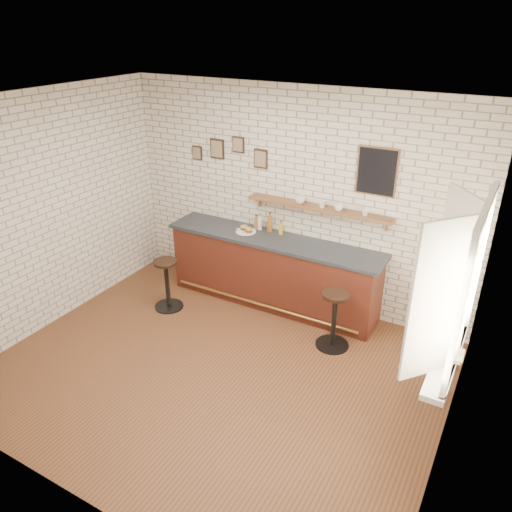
% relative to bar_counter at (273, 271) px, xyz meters
% --- Properties ---
extents(ground, '(5.00, 5.00, 0.00)m').
position_rel_bar_counter_xyz_m(ground, '(0.14, -1.70, -0.51)').
color(ground, brown).
rests_on(ground, ground).
extents(bar_counter, '(3.10, 0.65, 1.01)m').
position_rel_bar_counter_xyz_m(bar_counter, '(0.00, 0.00, 0.00)').
color(bar_counter, '#522015').
rests_on(bar_counter, ground).
extents(sandwich_plate, '(0.28, 0.28, 0.01)m').
position_rel_bar_counter_xyz_m(sandwich_plate, '(-0.44, 0.01, 0.51)').
color(sandwich_plate, white).
rests_on(sandwich_plate, bar_counter).
extents(ciabatta_sandwich, '(0.23, 0.17, 0.07)m').
position_rel_bar_counter_xyz_m(ciabatta_sandwich, '(-0.43, 0.01, 0.55)').
color(ciabatta_sandwich, tan).
rests_on(ciabatta_sandwich, sandwich_plate).
extents(potato_chips, '(0.25, 0.19, 0.00)m').
position_rel_bar_counter_xyz_m(potato_chips, '(-0.46, 0.00, 0.52)').
color(potato_chips, '#EFBB54').
rests_on(potato_chips, sandwich_plate).
extents(bitters_bottle_brown, '(0.07, 0.07, 0.21)m').
position_rel_bar_counter_xyz_m(bitters_bottle_brown, '(-0.37, 0.18, 0.59)').
color(bitters_bottle_brown, brown).
rests_on(bitters_bottle_brown, bar_counter).
extents(bitters_bottle_white, '(0.06, 0.06, 0.24)m').
position_rel_bar_counter_xyz_m(bitters_bottle_white, '(-0.31, 0.18, 0.60)').
color(bitters_bottle_white, silver).
rests_on(bitters_bottle_white, bar_counter).
extents(bitters_bottle_amber, '(0.07, 0.07, 0.29)m').
position_rel_bar_counter_xyz_m(bitters_bottle_amber, '(-0.15, 0.18, 0.62)').
color(bitters_bottle_amber, '#945917').
rests_on(bitters_bottle_amber, bar_counter).
extents(condiment_bottle_yellow, '(0.06, 0.06, 0.20)m').
position_rel_bar_counter_xyz_m(condiment_bottle_yellow, '(0.02, 0.18, 0.59)').
color(condiment_bottle_yellow, gold).
rests_on(condiment_bottle_yellow, bar_counter).
extents(bar_stool_left, '(0.43, 0.43, 0.73)m').
position_rel_bar_counter_xyz_m(bar_stool_left, '(-1.22, -0.84, -0.11)').
color(bar_stool_left, black).
rests_on(bar_stool_left, ground).
extents(bar_stool_right, '(0.44, 0.44, 0.76)m').
position_rel_bar_counter_xyz_m(bar_stool_right, '(1.14, -0.56, -0.10)').
color(bar_stool_right, black).
rests_on(bar_stool_right, ground).
extents(wall_shelf, '(2.00, 0.18, 0.18)m').
position_rel_bar_counter_xyz_m(wall_shelf, '(0.54, 0.20, 0.97)').
color(wall_shelf, brown).
rests_on(wall_shelf, ground).
extents(shelf_cup_a, '(0.18, 0.18, 0.10)m').
position_rel_bar_counter_xyz_m(shelf_cup_a, '(0.29, 0.20, 1.04)').
color(shelf_cup_a, white).
rests_on(shelf_cup_a, wall_shelf).
extents(shelf_cup_b, '(0.13, 0.13, 0.09)m').
position_rel_bar_counter_xyz_m(shelf_cup_b, '(0.60, 0.20, 1.04)').
color(shelf_cup_b, white).
rests_on(shelf_cup_b, wall_shelf).
extents(shelf_cup_c, '(0.14, 0.14, 0.10)m').
position_rel_bar_counter_xyz_m(shelf_cup_c, '(0.82, 0.20, 1.04)').
color(shelf_cup_c, white).
rests_on(shelf_cup_c, wall_shelf).
extents(shelf_cup_d, '(0.12, 0.12, 0.09)m').
position_rel_bar_counter_xyz_m(shelf_cup_d, '(1.18, 0.20, 1.04)').
color(shelf_cup_d, white).
rests_on(shelf_cup_d, wall_shelf).
extents(back_wall_decor, '(2.96, 0.02, 0.56)m').
position_rel_bar_counter_xyz_m(back_wall_decor, '(0.37, 0.28, 1.54)').
color(back_wall_decor, black).
rests_on(back_wall_decor, ground).
extents(window_sill, '(0.20, 1.35, 0.06)m').
position_rel_bar_counter_xyz_m(window_sill, '(2.54, -1.40, 0.39)').
color(window_sill, white).
rests_on(window_sill, ground).
extents(casement_window, '(0.40, 1.30, 1.56)m').
position_rel_bar_counter_xyz_m(casement_window, '(2.50, -1.40, 1.14)').
color(casement_window, white).
rests_on(casement_window, ground).
extents(book_lower, '(0.17, 0.22, 0.02)m').
position_rel_bar_counter_xyz_m(book_lower, '(2.52, -1.42, 0.43)').
color(book_lower, tan).
rests_on(book_lower, window_sill).
extents(book_upper, '(0.17, 0.22, 0.02)m').
position_rel_bar_counter_xyz_m(book_upper, '(2.52, -1.41, 0.45)').
color(book_upper, tan).
rests_on(book_upper, book_lower).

